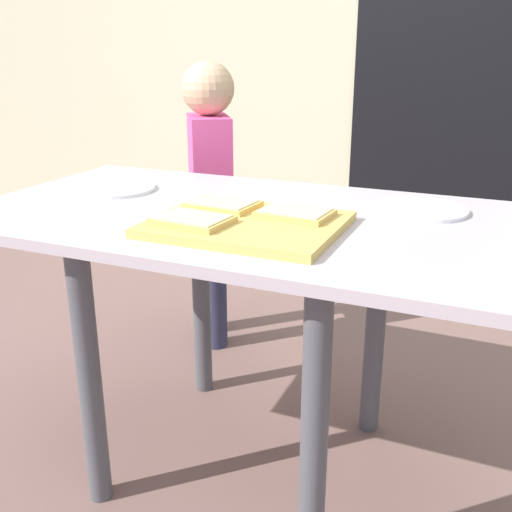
% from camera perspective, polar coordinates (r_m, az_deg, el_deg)
% --- Properties ---
extents(ground_plane, '(16.00, 16.00, 0.00)m').
position_cam_1_polar(ground_plane, '(1.80, -0.97, -18.71)').
color(ground_plane, '#745750').
extents(house_door, '(0.90, 0.02, 2.00)m').
position_cam_1_polar(house_door, '(3.45, 17.01, 16.68)').
color(house_door, black).
rests_on(house_door, ground).
extents(dining_table, '(1.37, 0.76, 0.73)m').
position_cam_1_polar(dining_table, '(1.50, -1.10, 0.19)').
color(dining_table, '#B6A5AB').
rests_on(dining_table, ground).
extents(cutting_board, '(0.41, 0.34, 0.02)m').
position_cam_1_polar(cutting_board, '(1.34, -0.86, 3.04)').
color(cutting_board, tan).
rests_on(cutting_board, dining_table).
extents(pizza_slice_near_left, '(0.17, 0.13, 0.02)m').
position_cam_1_polar(pizza_slice_near_left, '(1.31, -6.08, 3.44)').
color(pizza_slice_near_left, '#D9AC59').
rests_on(pizza_slice_near_left, cutting_board).
extents(pizza_slice_far_right, '(0.17, 0.13, 0.02)m').
position_cam_1_polar(pizza_slice_far_right, '(1.36, 3.74, 4.11)').
color(pizza_slice_far_right, '#D9AC59').
rests_on(pizza_slice_far_right, cutting_board).
extents(pizza_slice_far_left, '(0.17, 0.13, 0.02)m').
position_cam_1_polar(pizza_slice_far_left, '(1.44, -3.20, 4.94)').
color(pizza_slice_far_left, '#D9AC59').
rests_on(pizza_slice_far_left, cutting_board).
extents(plate_white_right, '(0.23, 0.23, 0.01)m').
position_cam_1_polar(plate_white_right, '(1.54, 15.32, 4.31)').
color(plate_white_right, silver).
rests_on(plate_white_right, dining_table).
extents(plate_white_left, '(0.23, 0.23, 0.01)m').
position_cam_1_polar(plate_white_left, '(1.75, -13.43, 6.29)').
color(plate_white_left, white).
rests_on(plate_white_left, dining_table).
extents(child_left, '(0.25, 0.28, 1.07)m').
position_cam_1_polar(child_left, '(2.24, -4.38, 6.85)').
color(child_left, '#2E2F4A').
rests_on(child_left, ground).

